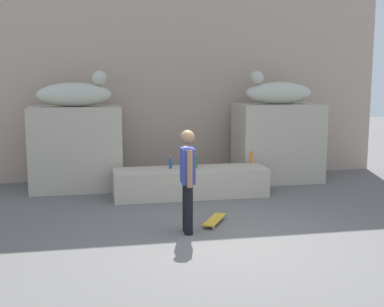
# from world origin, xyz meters

# --- Properties ---
(ground_plane) EXTENTS (40.00, 40.00, 0.00)m
(ground_plane) POSITION_xyz_m (0.00, 0.00, 0.00)
(ground_plane) COLOR #605E5B
(facade_wall) EXTENTS (10.50, 0.60, 6.68)m
(facade_wall) POSITION_xyz_m (0.00, 5.29, 3.34)
(facade_wall) COLOR tan
(facade_wall) RESTS_ON ground_plane
(pedestal_left) EXTENTS (1.96, 1.22, 1.83)m
(pedestal_left) POSITION_xyz_m (-2.34, 4.08, 0.91)
(pedestal_left) COLOR #B7AD99
(pedestal_left) RESTS_ON ground_plane
(pedestal_right) EXTENTS (1.96, 1.22, 1.83)m
(pedestal_right) POSITION_xyz_m (2.34, 4.08, 0.91)
(pedestal_right) COLOR #B7AD99
(pedestal_right) RESTS_ON ground_plane
(statue_reclining_left) EXTENTS (1.63, 0.64, 0.78)m
(statue_reclining_left) POSITION_xyz_m (-2.31, 4.07, 2.11)
(statue_reclining_left) COLOR beige
(statue_reclining_left) RESTS_ON pedestal_left
(statue_reclining_right) EXTENTS (1.61, 0.59, 0.78)m
(statue_reclining_right) POSITION_xyz_m (2.31, 4.08, 2.11)
(statue_reclining_right) COLOR beige
(statue_reclining_right) RESTS_ON pedestal_right
(ledge_block) EXTENTS (3.19, 0.87, 0.59)m
(ledge_block) POSITION_xyz_m (0.00, 2.89, 0.30)
(ledge_block) COLOR #B7AD99
(ledge_block) RESTS_ON ground_plane
(skater) EXTENTS (0.23, 0.54, 1.67)m
(skater) POSITION_xyz_m (-0.51, 0.48, 0.92)
(skater) COLOR black
(skater) RESTS_ON ground_plane
(skateboard) EXTENTS (0.57, 0.79, 0.08)m
(skateboard) POSITION_xyz_m (0.03, 0.89, 0.06)
(skateboard) COLOR gold
(skateboard) RESTS_ON ground_plane
(bottle_orange) EXTENTS (0.06, 0.06, 0.32)m
(bottle_orange) POSITION_xyz_m (1.42, 3.23, 0.73)
(bottle_orange) COLOR orange
(bottle_orange) RESTS_ON ledge_block
(bottle_blue) EXTENTS (0.06, 0.06, 0.26)m
(bottle_blue) POSITION_xyz_m (-0.41, 2.98, 0.69)
(bottle_blue) COLOR #194C99
(bottle_blue) RESTS_ON ledge_block
(bottle_green) EXTENTS (0.08, 0.08, 0.32)m
(bottle_green) POSITION_xyz_m (0.11, 2.96, 0.72)
(bottle_green) COLOR #1E722D
(bottle_green) RESTS_ON ledge_block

